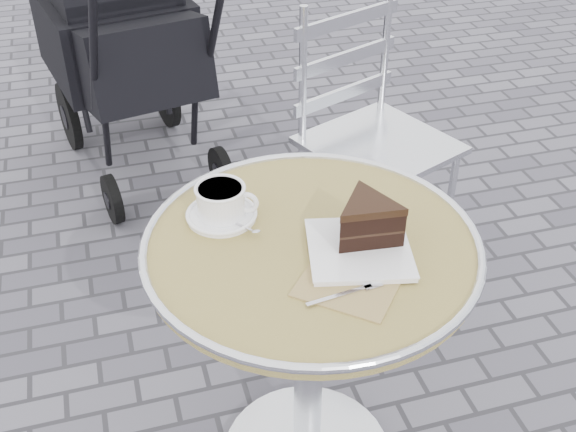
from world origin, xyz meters
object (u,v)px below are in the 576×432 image
object	(u,v)px
cappuccino_set	(222,204)
bistro_chair	(360,108)
cake_plate_set	(366,228)
cafe_table	(310,300)
baby_stroller	(125,53)

from	to	relation	value
cappuccino_set	bistro_chair	size ratio (longest dim) A/B	0.18
cake_plate_set	cafe_table	bearing A→B (deg)	167.42
bistro_chair	baby_stroller	world-z (taller)	baby_stroller
cappuccino_set	bistro_chair	world-z (taller)	bistro_chair
cafe_table	cake_plate_set	bearing A→B (deg)	-25.42
cappuccino_set	cake_plate_set	xyz separation A→B (m)	(0.26, -0.19, 0.02)
cafe_table	bistro_chair	bearing A→B (deg)	62.31
cappuccino_set	baby_stroller	world-z (taller)	baby_stroller
cappuccino_set	bistro_chair	xyz separation A→B (m)	(0.59, 0.68, -0.19)
cafe_table	baby_stroller	xyz separation A→B (m)	(-0.25, 1.67, -0.07)
cake_plate_set	baby_stroller	bearing A→B (deg)	114.21
cafe_table	cappuccino_set	distance (m)	0.29
cake_plate_set	cappuccino_set	bearing A→B (deg)	157.20
cafe_table	cappuccino_set	size ratio (longest dim) A/B	4.33
baby_stroller	cappuccino_set	bearing A→B (deg)	-98.11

